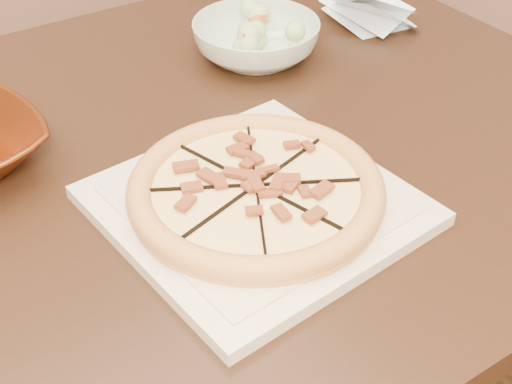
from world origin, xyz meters
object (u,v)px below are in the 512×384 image
plate (256,205)px  salad_bowl (256,41)px  dining_table (122,226)px  pizza (256,189)px

plate → salad_bowl: size_ratio=1.71×
dining_table → plate: size_ratio=4.35×
dining_table → pizza: (0.11, -0.17, 0.12)m
pizza → plate: bearing=-82.0°
pizza → salad_bowl: size_ratio=1.49×
pizza → salad_bowl: 0.40m
plate → salad_bowl: salad_bowl is taller
dining_table → pizza: bearing=-57.5°
dining_table → plate: 0.23m
dining_table → plate: bearing=-57.5°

